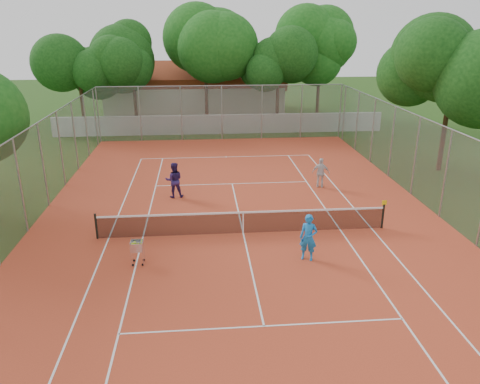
{
  "coord_description": "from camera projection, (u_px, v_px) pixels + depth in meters",
  "views": [
    {
      "loc": [
        -1.68,
        -17.63,
        8.2
      ],
      "look_at": [
        0.0,
        1.5,
        1.3
      ],
      "focal_mm": 35.0,
      "sensor_mm": 36.0,
      "label": 1
    }
  ],
  "objects": [
    {
      "name": "player_far_right",
      "position": [
        321.0,
        173.0,
        24.67
      ],
      "size": [
        1.0,
        0.65,
        1.59
      ],
      "primitive_type": "imported",
      "rotation": [
        0.0,
        0.0,
        2.83
      ],
      "color": "silver",
      "rests_on": "court_pad"
    },
    {
      "name": "clubhouse",
      "position": [
        195.0,
        89.0,
        45.72
      ],
      "size": [
        16.4,
        9.0,
        4.4
      ],
      "primitive_type": "cube",
      "color": "beige",
      "rests_on": "ground"
    },
    {
      "name": "perimeter_fence",
      "position": [
        243.0,
        188.0,
        18.77
      ],
      "size": [
        18.0,
        34.0,
        4.0
      ],
      "primitive_type": "cube",
      "color": "slate",
      "rests_on": "ground"
    },
    {
      "name": "tennis_net",
      "position": [
        243.0,
        222.0,
        19.27
      ],
      "size": [
        11.88,
        0.1,
        0.98
      ],
      "primitive_type": "cube",
      "color": "black",
      "rests_on": "court_pad"
    },
    {
      "name": "boundary_wall",
      "position": [
        221.0,
        124.0,
        37.0
      ],
      "size": [
        26.0,
        0.3,
        1.5
      ],
      "primitive_type": "cube",
      "color": "silver",
      "rests_on": "ground"
    },
    {
      "name": "court_pad",
      "position": [
        243.0,
        233.0,
        19.44
      ],
      "size": [
        18.0,
        34.0,
        0.02
      ],
      "primitive_type": "cube",
      "color": "#BE4325",
      "rests_on": "ground"
    },
    {
      "name": "player_near",
      "position": [
        308.0,
        238.0,
        16.99
      ],
      "size": [
        0.75,
        0.63,
        1.75
      ],
      "primitive_type": "imported",
      "rotation": [
        0.0,
        0.0,
        -0.38
      ],
      "color": "blue",
      "rests_on": "court_pad"
    },
    {
      "name": "player_far_left",
      "position": [
        174.0,
        180.0,
        23.2
      ],
      "size": [
        0.92,
        0.74,
        1.79
      ],
      "primitive_type": "imported",
      "rotation": [
        0.0,
        0.0,
        3.21
      ],
      "color": "#2A1B53",
      "rests_on": "court_pad"
    },
    {
      "name": "ball_hopper",
      "position": [
        137.0,
        252.0,
        16.78
      ],
      "size": [
        0.52,
        0.52,
        0.97
      ],
      "primitive_type": "cube",
      "rotation": [
        0.0,
        0.0,
        -0.14
      ],
      "color": "silver",
      "rests_on": "court_pad"
    },
    {
      "name": "court_lines",
      "position": [
        243.0,
        233.0,
        19.43
      ],
      "size": [
        10.98,
        23.78,
        0.01
      ],
      "primitive_type": "cube",
      "color": "white",
      "rests_on": "court_pad"
    },
    {
      "name": "ground",
      "position": [
        243.0,
        233.0,
        19.44
      ],
      "size": [
        120.0,
        120.0,
        0.0
      ],
      "primitive_type": "plane",
      "color": "#1C3A0F",
      "rests_on": "ground"
    },
    {
      "name": "tropical_trees",
      "position": [
        218.0,
        66.0,
        38.38
      ],
      "size": [
        29.0,
        19.0,
        10.0
      ],
      "primitive_type": "cube",
      "color": "#0E380E",
      "rests_on": "ground"
    }
  ]
}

